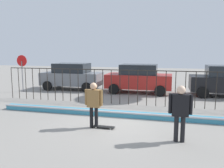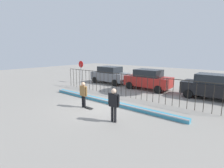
# 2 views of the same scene
# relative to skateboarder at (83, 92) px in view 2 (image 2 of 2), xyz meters

# --- Properties ---
(ground_plane) EXTENTS (60.00, 60.00, 0.00)m
(ground_plane) POSITION_rel_skateboarder_xyz_m (0.58, 0.76, -1.00)
(ground_plane) COLOR gray
(bowl_coping_ledge) EXTENTS (11.00, 0.40, 0.27)m
(bowl_coping_ledge) POSITION_rel_skateboarder_xyz_m (0.58, 1.64, -0.88)
(bowl_coping_ledge) COLOR teal
(bowl_coping_ledge) RESTS_ON ground
(perimeter_fence) EXTENTS (14.04, 0.04, 1.82)m
(perimeter_fence) POSITION_rel_skateboarder_xyz_m (0.58, 3.91, 0.12)
(perimeter_fence) COLOR black
(perimeter_fence) RESTS_ON ground
(skateboarder) EXTENTS (0.67, 0.25, 1.66)m
(skateboarder) POSITION_rel_skateboarder_xyz_m (0.00, 0.00, 0.00)
(skateboarder) COLOR black
(skateboarder) RESTS_ON ground
(skateboard) EXTENTS (0.80, 0.20, 0.07)m
(skateboard) POSITION_rel_skateboarder_xyz_m (0.37, 0.02, -0.94)
(skateboard) COLOR black
(skateboard) RESTS_ON ground
(camera_operator) EXTENTS (0.71, 0.27, 1.76)m
(camera_operator) POSITION_rel_skateboarder_xyz_m (2.97, -0.61, 0.06)
(camera_operator) COLOR black
(camera_operator) RESTS_ON ground
(parked_car_gray) EXTENTS (4.30, 2.12, 1.90)m
(parked_car_gray) POSITION_rel_skateboarder_xyz_m (-4.26, 7.69, -0.02)
(parked_car_gray) COLOR slate
(parked_car_gray) RESTS_ON ground
(parked_car_red) EXTENTS (4.30, 2.12, 1.90)m
(parked_car_red) POSITION_rel_skateboarder_xyz_m (0.61, 7.52, -0.02)
(parked_car_red) COLOR #B2231E
(parked_car_red) RESTS_ON ground
(parked_car_black) EXTENTS (4.30, 2.12, 1.90)m
(parked_car_black) POSITION_rel_skateboarder_xyz_m (6.01, 7.54, -0.02)
(parked_car_black) COLOR black
(parked_car_black) RESTS_ON ground
(stop_sign) EXTENTS (0.76, 0.07, 2.50)m
(stop_sign) POSITION_rel_skateboarder_xyz_m (-7.12, 5.95, 0.62)
(stop_sign) COLOR slate
(stop_sign) RESTS_ON ground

